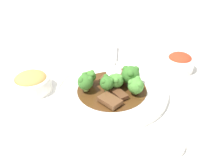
{
  "coord_description": "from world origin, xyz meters",
  "views": [
    {
      "loc": [
        0.6,
        0.05,
        0.44
      ],
      "look_at": [
        0.0,
        0.0,
        0.03
      ],
      "focal_mm": 42.0,
      "sensor_mm": 36.0,
      "label": 1
    }
  ],
  "objects_px": {
    "beef_strip_0": "(119,94)",
    "broccoli_floret_5": "(107,83)",
    "side_bowl_kimchi": "(179,62)",
    "sauce_dish": "(169,144)",
    "broccoli_floret_2": "(85,82)",
    "broccoli_floret_3": "(116,81)",
    "beef_strip_1": "(111,81)",
    "broccoli_floret_4": "(90,76)",
    "beef_strip_2": "(119,76)",
    "broccoli_floret_1": "(136,85)",
    "side_bowl_appetizer": "(31,83)",
    "main_plate": "(112,91)",
    "broccoli_floret_0": "(131,75)",
    "beef_strip_3": "(109,100)",
    "serving_spoon": "(113,69)"
  },
  "relations": [
    {
      "from": "beef_strip_0",
      "to": "broccoli_floret_5",
      "type": "xyz_separation_m",
      "value": [
        -0.02,
        -0.03,
        0.02
      ]
    },
    {
      "from": "side_bowl_kimchi",
      "to": "broccoli_floret_5",
      "type": "bearing_deg",
      "value": -52.5
    },
    {
      "from": "broccoli_floret_5",
      "to": "sauce_dish",
      "type": "bearing_deg",
      "value": 42.22
    },
    {
      "from": "broccoli_floret_2",
      "to": "broccoli_floret_3",
      "type": "bearing_deg",
      "value": 99.09
    },
    {
      "from": "beef_strip_0",
      "to": "beef_strip_1",
      "type": "distance_m",
      "value": 0.06
    },
    {
      "from": "broccoli_floret_3",
      "to": "side_bowl_kimchi",
      "type": "bearing_deg",
      "value": 128.65
    },
    {
      "from": "broccoli_floret_4",
      "to": "broccoli_floret_3",
      "type": "bearing_deg",
      "value": 73.43
    },
    {
      "from": "beef_strip_2",
      "to": "broccoli_floret_1",
      "type": "xyz_separation_m",
      "value": [
        0.08,
        0.05,
        0.02
      ]
    },
    {
      "from": "broccoli_floret_2",
      "to": "sauce_dish",
      "type": "distance_m",
      "value": 0.28
    },
    {
      "from": "side_bowl_kimchi",
      "to": "side_bowl_appetizer",
      "type": "relative_size",
      "value": 0.84
    },
    {
      "from": "side_bowl_appetizer",
      "to": "beef_strip_1",
      "type": "bearing_deg",
      "value": 97.39
    },
    {
      "from": "main_plate",
      "to": "broccoli_floret_1",
      "type": "bearing_deg",
      "value": 75.88
    },
    {
      "from": "broccoli_floret_0",
      "to": "broccoli_floret_2",
      "type": "bearing_deg",
      "value": -71.02
    },
    {
      "from": "broccoli_floret_3",
      "to": "broccoli_floret_0",
      "type": "bearing_deg",
      "value": 126.8
    },
    {
      "from": "beef_strip_0",
      "to": "side_bowl_kimchi",
      "type": "height_order",
      "value": "side_bowl_kimchi"
    },
    {
      "from": "main_plate",
      "to": "side_bowl_kimchi",
      "type": "xyz_separation_m",
      "value": [
        -0.15,
        0.2,
        0.02
      ]
    },
    {
      "from": "main_plate",
      "to": "broccoli_floret_4",
      "type": "xyz_separation_m",
      "value": [
        -0.02,
        -0.06,
        0.03
      ]
    },
    {
      "from": "beef_strip_0",
      "to": "beef_strip_3",
      "type": "distance_m",
      "value": 0.04
    },
    {
      "from": "sauce_dish",
      "to": "side_bowl_appetizer",
      "type": "bearing_deg",
      "value": -116.01
    },
    {
      "from": "broccoli_floret_4",
      "to": "sauce_dish",
      "type": "relative_size",
      "value": 0.57
    },
    {
      "from": "beef_strip_0",
      "to": "serving_spoon",
      "type": "height_order",
      "value": "serving_spoon"
    },
    {
      "from": "broccoli_floret_3",
      "to": "sauce_dish",
      "type": "height_order",
      "value": "broccoli_floret_3"
    },
    {
      "from": "broccoli_floret_1",
      "to": "broccoli_floret_5",
      "type": "height_order",
      "value": "broccoli_floret_5"
    },
    {
      "from": "broccoli_floret_2",
      "to": "serving_spoon",
      "type": "distance_m",
      "value": 0.13
    },
    {
      "from": "beef_strip_0",
      "to": "broccoli_floret_5",
      "type": "bearing_deg",
      "value": -114.7
    },
    {
      "from": "broccoli_floret_1",
      "to": "broccoli_floret_3",
      "type": "relative_size",
      "value": 0.98
    },
    {
      "from": "beef_strip_0",
      "to": "broccoli_floret_1",
      "type": "xyz_separation_m",
      "value": [
        -0.01,
        0.04,
        0.02
      ]
    },
    {
      "from": "beef_strip_2",
      "to": "beef_strip_3",
      "type": "xyz_separation_m",
      "value": [
        0.12,
        -0.02,
        0.0
      ]
    },
    {
      "from": "beef_strip_2",
      "to": "broccoli_floret_0",
      "type": "height_order",
      "value": "broccoli_floret_0"
    },
    {
      "from": "main_plate",
      "to": "sauce_dish",
      "type": "height_order",
      "value": "main_plate"
    },
    {
      "from": "main_plate",
      "to": "sauce_dish",
      "type": "bearing_deg",
      "value": 37.46
    },
    {
      "from": "broccoli_floret_5",
      "to": "sauce_dish",
      "type": "height_order",
      "value": "broccoli_floret_5"
    },
    {
      "from": "broccoli_floret_1",
      "to": "broccoli_floret_3",
      "type": "bearing_deg",
      "value": -104.76
    },
    {
      "from": "beef_strip_2",
      "to": "beef_strip_0",
      "type": "bearing_deg",
      "value": 3.17
    },
    {
      "from": "side_bowl_kimchi",
      "to": "main_plate",
      "type": "bearing_deg",
      "value": -53.5
    },
    {
      "from": "broccoli_floret_1",
      "to": "serving_spoon",
      "type": "bearing_deg",
      "value": -148.56
    },
    {
      "from": "main_plate",
      "to": "broccoli_floret_3",
      "type": "relative_size",
      "value": 6.73
    },
    {
      "from": "serving_spoon",
      "to": "sauce_dish",
      "type": "bearing_deg",
      "value": 27.34
    },
    {
      "from": "broccoli_floret_0",
      "to": "side_bowl_appetizer",
      "type": "relative_size",
      "value": 0.51
    },
    {
      "from": "broccoli_floret_0",
      "to": "sauce_dish",
      "type": "distance_m",
      "value": 0.24
    },
    {
      "from": "broccoli_floret_1",
      "to": "serving_spoon",
      "type": "height_order",
      "value": "broccoli_floret_1"
    },
    {
      "from": "broccoli_floret_2",
      "to": "side_bowl_kimchi",
      "type": "distance_m",
      "value": 0.32
    },
    {
      "from": "beef_strip_2",
      "to": "broccoli_floret_0",
      "type": "bearing_deg",
      "value": 43.95
    },
    {
      "from": "broccoli_floret_3",
      "to": "sauce_dish",
      "type": "xyz_separation_m",
      "value": [
        0.18,
        0.13,
        -0.04
      ]
    },
    {
      "from": "side_bowl_kimchi",
      "to": "broccoli_floret_3",
      "type": "bearing_deg",
      "value": -51.35
    },
    {
      "from": "broccoli_floret_2",
      "to": "serving_spoon",
      "type": "height_order",
      "value": "broccoli_floret_2"
    },
    {
      "from": "main_plate",
      "to": "broccoli_floret_0",
      "type": "relative_size",
      "value": 5.58
    },
    {
      "from": "beef_strip_1",
      "to": "sauce_dish",
      "type": "relative_size",
      "value": 0.96
    },
    {
      "from": "beef_strip_3",
      "to": "broccoli_floret_2",
      "type": "distance_m",
      "value": 0.09
    },
    {
      "from": "main_plate",
      "to": "broccoli_floret_1",
      "type": "relative_size",
      "value": 6.9
    }
  ]
}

